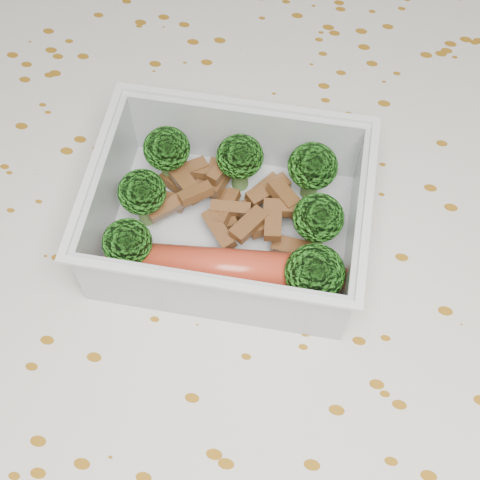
# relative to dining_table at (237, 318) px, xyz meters

# --- Properties ---
(ground_plane) EXTENTS (4.00, 4.00, 0.00)m
(ground_plane) POSITION_rel_dining_table_xyz_m (0.00, 0.00, -0.67)
(ground_plane) COLOR olive
(ground_plane) RESTS_ON ground
(dining_table) EXTENTS (1.40, 0.90, 0.75)m
(dining_table) POSITION_rel_dining_table_xyz_m (0.00, 0.00, 0.00)
(dining_table) COLOR brown
(dining_table) RESTS_ON ground
(tablecloth) EXTENTS (1.46, 0.96, 0.19)m
(tablecloth) POSITION_rel_dining_table_xyz_m (0.00, 0.00, 0.05)
(tablecloth) COLOR silver
(tablecloth) RESTS_ON dining_table
(lunch_container) EXTENTS (0.18, 0.14, 0.06)m
(lunch_container) POSITION_rel_dining_table_xyz_m (-0.01, 0.02, 0.11)
(lunch_container) COLOR silver
(lunch_container) RESTS_ON tablecloth
(broccoli_florets) EXTENTS (0.15, 0.11, 0.05)m
(broccoli_florets) POSITION_rel_dining_table_xyz_m (-0.00, 0.03, 0.12)
(broccoli_florets) COLOR #608C3F
(broccoli_florets) RESTS_ON lunch_container
(meat_pile) EXTENTS (0.12, 0.07, 0.03)m
(meat_pile) POSITION_rel_dining_table_xyz_m (-0.01, 0.04, 0.11)
(meat_pile) COLOR brown
(meat_pile) RESTS_ON lunch_container
(sausage) EXTENTS (0.15, 0.04, 0.03)m
(sausage) POSITION_rel_dining_table_xyz_m (-0.01, -0.01, 0.11)
(sausage) COLOR #B13520
(sausage) RESTS_ON lunch_container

